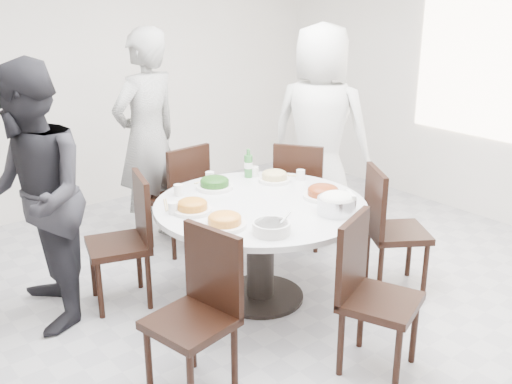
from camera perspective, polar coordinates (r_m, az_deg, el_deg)
floor at (r=4.18m, az=1.05°, el=-12.74°), size 6.00×6.00×0.01m
wall_back at (r=6.20m, az=-17.36°, el=10.88°), size 6.00×0.01×2.80m
dining_table at (r=4.35m, az=0.42°, el=-5.71°), size 1.50×1.50×0.75m
chair_ne at (r=5.27m, az=4.37°, el=-0.05°), size 0.59×0.59×0.95m
chair_n at (r=5.19m, az=-7.59°, el=-0.46°), size 0.45×0.45×0.95m
chair_nw at (r=4.37m, az=-13.04°, el=-4.70°), size 0.52×0.52×0.95m
chair_sw at (r=3.37m, az=-6.30°, el=-11.93°), size 0.49×0.49×0.95m
chair_s at (r=3.62m, az=11.82°, el=-9.90°), size 0.54×0.54×0.95m
chair_se at (r=4.60m, az=13.36°, el=-3.50°), size 0.58×0.58×0.95m
diner_right at (r=5.39m, az=6.11°, el=5.68°), size 0.96×1.11×1.91m
diner_middle at (r=5.24m, az=-10.32°, el=4.96°), size 0.77×0.60×1.89m
diner_left at (r=4.12m, az=-20.48°, el=-0.63°), size 0.86×1.00×1.79m
dish_greens at (r=4.51m, az=-3.96°, el=0.76°), size 0.28×0.28×0.07m
dish_pale at (r=4.66m, az=1.76°, el=1.40°), size 0.25×0.25×0.07m
dish_orange at (r=4.06m, az=-6.09°, el=-1.45°), size 0.26×0.26×0.07m
dish_redbrown at (r=4.33m, az=6.40°, el=-0.11°), size 0.29×0.29×0.07m
dish_tofu at (r=3.80m, az=-3.00°, el=-2.83°), size 0.28×0.28×0.07m
rice_bowl at (r=4.04m, az=7.68°, el=-1.28°), size 0.26×0.26×0.11m
soup_bowl at (r=3.70m, az=1.48°, el=-3.42°), size 0.24×0.24×0.07m
beverage_bottle at (r=4.74m, az=-0.73°, el=2.76°), size 0.07×0.07×0.23m
tea_cups at (r=4.66m, az=-4.96°, el=1.43°), size 0.07×0.07×0.08m
chopsticks at (r=4.71m, az=-4.65°, el=1.19°), size 0.24×0.04×0.01m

